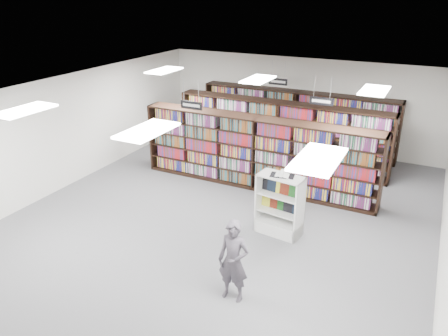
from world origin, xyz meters
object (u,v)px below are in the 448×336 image
at_px(bookshelf_row_near, 256,153).
at_px(endcap_display, 280,214).
at_px(shopper, 233,261).
at_px(open_book, 282,174).

height_order(bookshelf_row_near, endcap_display, bookshelf_row_near).
xyz_separation_m(bookshelf_row_near, endcap_display, (1.51, -2.12, -0.55)).
bearing_deg(shopper, bookshelf_row_near, 107.13).
xyz_separation_m(open_book, shopper, (0.04, -2.63, -0.70)).
bearing_deg(open_book, bookshelf_row_near, 115.13).
bearing_deg(bookshelf_row_near, endcap_display, -54.47).
bearing_deg(endcap_display, open_book, -65.91).
xyz_separation_m(bookshelf_row_near, open_book, (1.52, -2.13, 0.46)).
height_order(bookshelf_row_near, open_book, bookshelf_row_near).
bearing_deg(shopper, endcap_display, 89.96).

